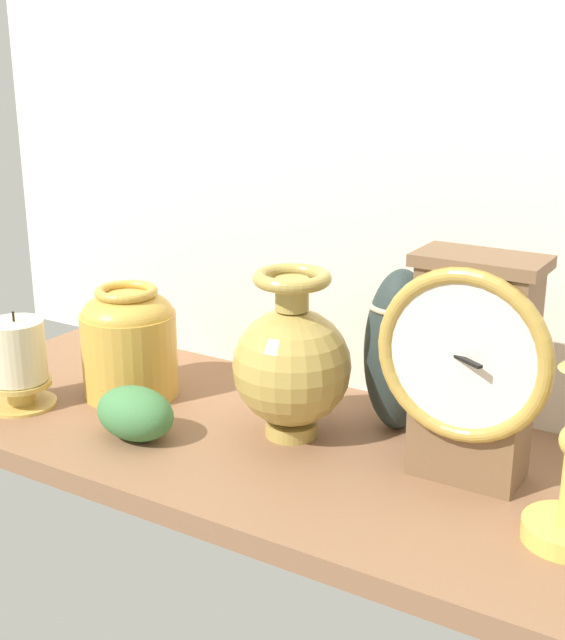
{
  "coord_description": "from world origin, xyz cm",
  "views": [
    {
      "loc": [
        42.6,
        -74.04,
        42.07
      ],
      "look_at": [
        -2.71,
        0.0,
        14.0
      ],
      "focal_mm": 48.29,
      "sensor_mm": 36.0,
      "label": 1
    }
  ],
  "objects": [
    {
      "name": "ground_plane",
      "position": [
        0.0,
        0.0,
        -1.2
      ],
      "size": [
        100.0,
        36.0,
        2.4
      ],
      "primitive_type": "cube",
      "color": "brown"
    },
    {
      "name": "back_wall",
      "position": [
        0.0,
        18.5,
        32.5
      ],
      "size": [
        120.0,
        2.0,
        65.0
      ],
      "primitive_type": "cube",
      "color": "silver",
      "rests_on": "ground_plane"
    },
    {
      "name": "mantel_clock",
      "position": [
        17.5,
        1.98,
        12.26
      ],
      "size": [
        17.28,
        9.07,
        23.06
      ],
      "color": "brown",
      "rests_on": "ground_plane"
    },
    {
      "name": "brass_vase_bulbous",
      "position": [
        -2.55,
        1.69,
        8.6
      ],
      "size": [
        13.12,
        13.12,
        18.99
      ],
      "color": "#AF9446",
      "rests_on": "ground_plane"
    },
    {
      "name": "brass_vase_jar",
      "position": [
        -25.79,
        1.43,
        7.16
      ],
      "size": [
        11.77,
        11.77,
        13.91
      ],
      "color": "gold",
      "rests_on": "ground_plane"
    },
    {
      "name": "pillar_candle_front",
      "position": [
        -34.79,
        -8.37,
        5.54
      ],
      "size": [
        8.34,
        8.34,
        11.92
      ],
      "color": "tan",
      "rests_on": "ground_plane"
    },
    {
      "name": "tall_ceramic_vase",
      "position": [
        6.75,
        9.53,
        9.52
      ],
      "size": [
        7.96,
        7.96,
        18.76
      ],
      "color": "#263230",
      "rests_on": "ground_plane"
    },
    {
      "name": "ivy_sprig",
      "position": [
        -16.84,
        -8.13,
        3.0
      ],
      "size": [
        9.52,
        6.66,
        5.99
      ],
      "color": "#3F7841",
      "rests_on": "ground_plane"
    }
  ]
}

